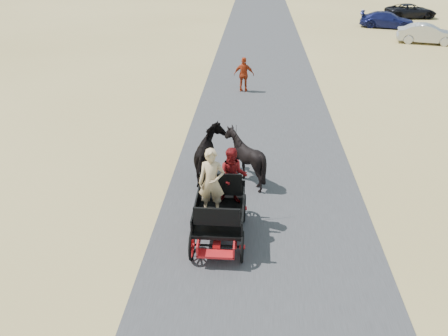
# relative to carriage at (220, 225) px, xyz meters

# --- Properties ---
(ground) EXTENTS (140.00, 140.00, 0.00)m
(ground) POSITION_rel_carriage_xyz_m (1.18, -2.17, -0.36)
(ground) COLOR tan
(road) EXTENTS (6.00, 140.00, 0.01)m
(road) POSITION_rel_carriage_xyz_m (1.18, -2.17, -0.35)
(road) COLOR #38383A
(road) RESTS_ON ground
(carriage) EXTENTS (1.30, 2.40, 0.72)m
(carriage) POSITION_rel_carriage_xyz_m (0.00, 0.00, 0.00)
(carriage) COLOR black
(carriage) RESTS_ON ground
(horse_left) EXTENTS (0.91, 2.01, 1.70)m
(horse_left) POSITION_rel_carriage_xyz_m (-0.55, 3.00, 0.49)
(horse_left) COLOR black
(horse_left) RESTS_ON ground
(horse_right) EXTENTS (1.37, 1.54, 1.70)m
(horse_right) POSITION_rel_carriage_xyz_m (0.55, 3.00, 0.49)
(horse_right) COLOR black
(horse_right) RESTS_ON ground
(driver_man) EXTENTS (0.66, 0.43, 1.80)m
(driver_man) POSITION_rel_carriage_xyz_m (-0.20, 0.05, 1.26)
(driver_man) COLOR tan
(driver_man) RESTS_ON carriage
(passenger_woman) EXTENTS (0.77, 0.60, 1.58)m
(passenger_woman) POSITION_rel_carriage_xyz_m (0.30, 0.60, 1.15)
(passenger_woman) COLOR #660C0F
(passenger_woman) RESTS_ON carriage
(pedestrian) EXTENTS (1.04, 0.50, 1.73)m
(pedestrian) POSITION_rel_carriage_xyz_m (0.26, 12.09, 0.50)
(pedestrian) COLOR #A33012
(pedestrian) RESTS_ON ground
(car_b) EXTENTS (4.33, 2.35, 1.35)m
(car_b) POSITION_rel_carriage_xyz_m (13.12, 23.95, 0.32)
(car_b) COLOR #B2B2B7
(car_b) RESTS_ON ground
(car_c) EXTENTS (4.75, 2.92, 1.29)m
(car_c) POSITION_rel_carriage_xyz_m (11.78, 29.83, 0.28)
(car_c) COLOR navy
(car_c) RESTS_ON ground
(car_d) EXTENTS (4.84, 2.70, 1.28)m
(car_d) POSITION_rel_carriage_xyz_m (15.25, 34.86, 0.28)
(car_d) COLOR black
(car_d) RESTS_ON ground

